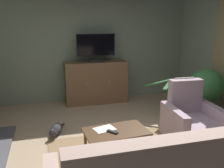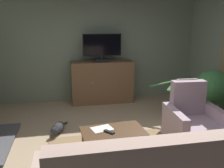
# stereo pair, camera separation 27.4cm
# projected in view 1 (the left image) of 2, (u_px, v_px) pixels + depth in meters

# --- Properties ---
(ground_plane) EXTENTS (5.83, 6.15, 0.04)m
(ground_plane) POSITION_uv_depth(u_px,v_px,m) (121.00, 151.00, 3.91)
(ground_plane) COLOR tan
(wall_back) EXTENTS (5.83, 0.10, 2.82)m
(wall_back) POSITION_uv_depth(u_px,v_px,m) (88.00, 45.00, 6.20)
(wall_back) COLOR gray
(wall_back) RESTS_ON ground_plane
(curtain_panel_far) EXTENTS (0.10, 0.44, 2.37)m
(curtain_panel_far) POSITION_uv_depth(u_px,v_px,m) (223.00, 43.00, 5.14)
(curtain_panel_far) COLOR #8E7F56
(rug_central) EXTENTS (2.11, 1.99, 0.01)m
(rug_central) POSITION_uv_depth(u_px,v_px,m) (124.00, 163.00, 3.54)
(rug_central) COLOR #8E704C
(rug_central) RESTS_ON ground_plane
(tv_cabinet) EXTENTS (1.53, 0.54, 1.04)m
(tv_cabinet) POSITION_uv_depth(u_px,v_px,m) (96.00, 83.00, 6.12)
(tv_cabinet) COLOR #4A3523
(tv_cabinet) RESTS_ON ground_plane
(television) EXTENTS (0.93, 0.20, 0.67)m
(television) POSITION_uv_depth(u_px,v_px,m) (96.00, 47.00, 5.85)
(television) COLOR black
(television) RESTS_ON tv_cabinet
(coffee_table) EXTENTS (0.95, 0.62, 0.47)m
(coffee_table) POSITION_uv_depth(u_px,v_px,m) (116.00, 134.00, 3.53)
(coffee_table) COLOR #4C331E
(coffee_table) RESTS_ON ground_plane
(tv_remote) EXTENTS (0.15, 0.16, 0.02)m
(tv_remote) POSITION_uv_depth(u_px,v_px,m) (112.00, 132.00, 3.45)
(tv_remote) COLOR black
(tv_remote) RESTS_ON coffee_table
(folded_newspaper) EXTENTS (0.35, 0.29, 0.01)m
(folded_newspaper) POSITION_uv_depth(u_px,v_px,m) (105.00, 129.00, 3.56)
(folded_newspaper) COLOR silver
(folded_newspaper) RESTS_ON coffee_table
(armchair_facing_sofa) EXTENTS (0.89, 0.91, 1.02)m
(armchair_facing_sofa) POSITION_uv_depth(u_px,v_px,m) (192.00, 122.00, 4.19)
(armchair_facing_sofa) COLOR #AD93A3
(armchair_facing_sofa) RESTS_ON ground_plane
(potted_plant_on_hearth_side) EXTENTS (0.83, 0.98, 0.83)m
(potted_plant_on_hearth_side) POSITION_uv_depth(u_px,v_px,m) (169.00, 104.00, 5.25)
(potted_plant_on_hearth_side) COLOR #99664C
(potted_plant_on_hearth_side) RESTS_ON ground_plane
(potted_plant_leafy_by_curtain) EXTENTS (0.71, 0.71, 1.05)m
(potted_plant_leafy_by_curtain) POSITION_uv_depth(u_px,v_px,m) (206.00, 88.00, 5.09)
(potted_plant_leafy_by_curtain) COLOR beige
(potted_plant_leafy_by_curtain) RESTS_ON ground_plane
(cat) EXTENTS (0.31, 0.65, 0.20)m
(cat) POSITION_uv_depth(u_px,v_px,m) (56.00, 130.00, 4.41)
(cat) COLOR #2D2D33
(cat) RESTS_ON ground_plane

